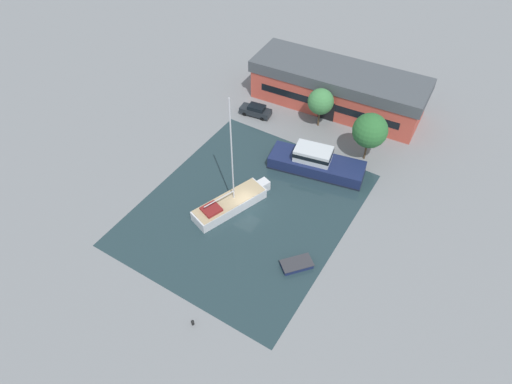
% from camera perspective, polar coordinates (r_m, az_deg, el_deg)
% --- Properties ---
extents(ground_plane, '(440.00, 440.00, 0.00)m').
position_cam_1_polar(ground_plane, '(53.82, -1.14, -2.06)').
color(ground_plane, gray).
extents(water_canal, '(22.76, 27.16, 0.01)m').
position_cam_1_polar(water_canal, '(53.81, -1.14, -2.06)').
color(water_canal, '#23383D').
rests_on(water_canal, ground).
extents(warehouse_building, '(25.69, 9.77, 5.99)m').
position_cam_1_polar(warehouse_building, '(69.06, 10.16, 12.69)').
color(warehouse_building, '#C64C3D').
rests_on(warehouse_building, ground).
extents(quay_tree_near_building, '(3.59, 3.59, 5.80)m').
position_cam_1_polar(quay_tree_near_building, '(64.02, 8.09, 11.12)').
color(quay_tree_near_building, brown).
rests_on(quay_tree_near_building, ground).
extents(quay_tree_by_water, '(4.43, 4.43, 6.80)m').
position_cam_1_polar(quay_tree_by_water, '(59.02, 14.06, 7.45)').
color(quay_tree_by_water, brown).
rests_on(quay_tree_by_water, ground).
extents(parked_car, '(4.73, 2.34, 1.69)m').
position_cam_1_polar(parked_car, '(67.18, -0.02, 10.17)').
color(parked_car, '#1E2328').
rests_on(parked_car, ground).
extents(sailboat_moored, '(5.58, 10.36, 15.09)m').
position_cam_1_polar(sailboat_moored, '(53.40, -3.17, -1.37)').
color(sailboat_moored, silver).
rests_on(sailboat_moored, water_canal).
extents(motor_cruiser, '(12.62, 6.22, 3.29)m').
position_cam_1_polar(motor_cruiser, '(58.28, 7.47, 3.68)').
color(motor_cruiser, '#19234C').
rests_on(motor_cruiser, water_canal).
extents(small_dinghy, '(3.48, 3.65, 0.61)m').
position_cam_1_polar(small_dinghy, '(48.56, 5.11, -9.00)').
color(small_dinghy, '#19234C').
rests_on(small_dinghy, water_canal).
extents(mooring_bollard, '(0.32, 0.32, 0.62)m').
position_cam_1_polar(mooring_bollard, '(45.22, -7.92, -15.85)').
color(mooring_bollard, black).
rests_on(mooring_bollard, ground).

